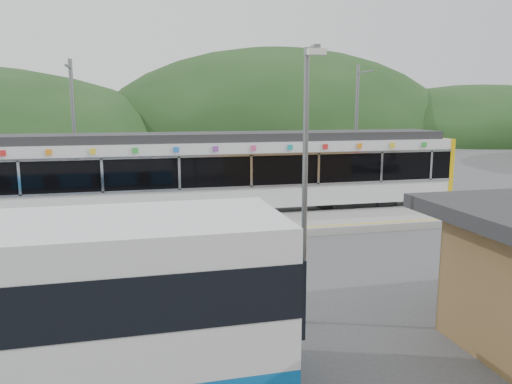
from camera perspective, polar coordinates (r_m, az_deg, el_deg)
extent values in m
plane|color=#4C4C4F|center=(17.02, 1.75, -6.97)|extent=(120.00, 120.00, 0.00)
ellipsoid|color=#1E3D19|center=(72.78, 2.49, 5.92)|extent=(52.00, 39.00, 26.00)
ellipsoid|color=#1E3D19|center=(80.75, 24.04, 5.47)|extent=(44.00, 33.00, 16.00)
cube|color=#9E9E99|center=(20.07, -0.78, -3.92)|extent=(26.00, 3.20, 0.30)
cube|color=yellow|center=(18.81, 0.12, -4.38)|extent=(26.00, 0.10, 0.01)
cube|color=black|center=(22.25, -18.00, -2.65)|extent=(3.20, 2.20, 0.56)
cube|color=black|center=(24.44, 11.29, -1.27)|extent=(3.20, 2.20, 0.56)
cube|color=silver|center=(22.45, -2.66, -0.14)|extent=(20.00, 2.90, 0.92)
cube|color=black|center=(22.27, -2.68, 2.86)|extent=(20.00, 2.96, 1.45)
cube|color=silver|center=(20.91, -1.87, 0.55)|extent=(20.00, 0.05, 0.10)
cube|color=silver|center=(20.74, -1.89, 4.23)|extent=(20.00, 0.05, 0.10)
cube|color=silver|center=(22.18, -2.70, 5.30)|extent=(20.00, 2.90, 0.45)
cube|color=#2D2D30|center=(22.15, -2.71, 6.34)|extent=(19.40, 2.50, 0.36)
cube|color=yellow|center=(26.21, 19.61, 2.63)|extent=(0.24, 2.92, 3.00)
cube|color=silver|center=(20.81, -25.44, 1.43)|extent=(0.10, 0.05, 1.35)
cube|color=silver|center=(20.41, -17.17, 1.80)|extent=(0.10, 0.05, 1.35)
cube|color=silver|center=(20.45, -8.75, 2.14)|extent=(0.10, 0.05, 1.35)
cube|color=silver|center=(20.92, -0.54, 2.42)|extent=(0.10, 0.05, 1.35)
cube|color=silver|center=(21.80, 7.16, 2.65)|extent=(0.10, 0.05, 1.35)
cube|color=silver|center=(23.04, 14.16, 2.81)|extent=(0.10, 0.05, 1.35)
cube|color=silver|center=(24.31, 19.38, 2.90)|extent=(0.10, 0.05, 1.35)
cube|color=red|center=(20.83, -26.98, 3.97)|extent=(0.22, 0.04, 0.22)
cube|color=orange|center=(20.52, -22.62, 4.21)|extent=(0.22, 0.04, 0.22)
cube|color=yellow|center=(20.34, -18.15, 4.43)|extent=(0.22, 0.04, 0.22)
cube|color=green|center=(20.28, -13.63, 4.63)|extent=(0.22, 0.04, 0.22)
cube|color=blue|center=(20.35, -9.11, 4.80)|extent=(0.22, 0.04, 0.22)
cube|color=purple|center=(20.54, -4.64, 4.93)|extent=(0.22, 0.04, 0.22)
cube|color=#E54C8C|center=(20.86, -0.28, 5.04)|extent=(0.22, 0.04, 0.22)
cube|color=#19A5A5|center=(21.29, 3.92, 5.11)|extent=(0.22, 0.04, 0.22)
cube|color=red|center=(21.83, 7.94, 5.16)|extent=(0.22, 0.04, 0.22)
cube|color=orange|center=(22.47, 11.75, 5.18)|extent=(0.22, 0.04, 0.22)
cube|color=yellow|center=(23.20, 15.34, 5.17)|extent=(0.22, 0.04, 0.22)
cube|color=green|center=(24.02, 18.69, 5.15)|extent=(0.22, 0.04, 0.22)
cylinder|color=slate|center=(24.48, -20.02, 5.91)|extent=(0.18, 0.18, 7.00)
cube|color=slate|center=(23.70, -20.68, 13.27)|extent=(0.08, 1.80, 0.08)
cylinder|color=slate|center=(26.87, 11.36, 6.60)|extent=(0.18, 0.18, 7.00)
cube|color=slate|center=(26.17, 12.35, 13.28)|extent=(0.08, 1.80, 0.08)
cylinder|color=black|center=(9.13, -9.14, -19.40)|extent=(0.96, 2.75, 0.95)
cylinder|color=slate|center=(11.00, 5.59, 0.08)|extent=(0.12, 0.12, 6.12)
cube|color=slate|center=(10.48, 6.73, 15.81)|extent=(0.26, 1.03, 0.12)
cube|color=silver|center=(10.04, 7.67, 15.59)|extent=(0.37, 0.23, 0.12)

